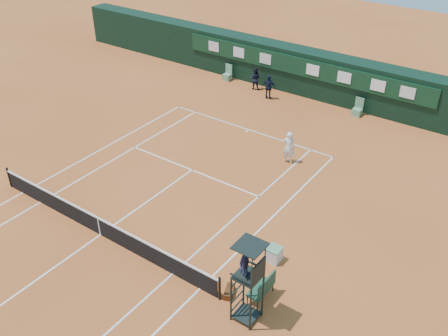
# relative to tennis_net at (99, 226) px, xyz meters

# --- Properties ---
(ground) EXTENTS (90.00, 90.00, 0.00)m
(ground) POSITION_rel_tennis_net_xyz_m (0.00, 0.00, -0.51)
(ground) COLOR #C0622D
(ground) RESTS_ON ground
(court_lines) EXTENTS (11.05, 23.85, 0.01)m
(court_lines) POSITION_rel_tennis_net_xyz_m (0.00, 0.00, -0.50)
(court_lines) COLOR silver
(court_lines) RESTS_ON ground
(tennis_net) EXTENTS (12.90, 0.10, 1.10)m
(tennis_net) POSITION_rel_tennis_net_xyz_m (0.00, 0.00, 0.00)
(tennis_net) COLOR black
(tennis_net) RESTS_ON ground
(back_wall) EXTENTS (40.00, 1.65, 3.00)m
(back_wall) POSITION_rel_tennis_net_xyz_m (0.00, 18.74, 1.00)
(back_wall) COLOR black
(back_wall) RESTS_ON ground
(linesman_chair_left) EXTENTS (0.55, 0.50, 1.15)m
(linesman_chair_left) POSITION_rel_tennis_net_xyz_m (-5.50, 17.48, -0.19)
(linesman_chair_left) COLOR #62956D
(linesman_chair_left) RESTS_ON ground
(linesman_chair_right) EXTENTS (0.55, 0.50, 1.15)m
(linesman_chair_right) POSITION_rel_tennis_net_xyz_m (4.50, 17.48, -0.19)
(linesman_chair_right) COLOR #63986F
(linesman_chair_right) RESTS_ON ground
(umpire_chair) EXTENTS (0.96, 0.95, 3.42)m
(umpire_chair) POSITION_rel_tennis_net_xyz_m (7.67, -0.15, 1.95)
(umpire_chair) COLOR black
(umpire_chair) RESTS_ON ground
(player_bench) EXTENTS (0.56, 1.20, 1.10)m
(player_bench) POSITION_rel_tennis_net_xyz_m (7.70, 0.95, 0.09)
(player_bench) COLOR #1B452D
(player_bench) RESTS_ON ground
(tennis_bag) EXTENTS (0.56, 0.77, 0.27)m
(tennis_bag) POSITION_rel_tennis_net_xyz_m (6.56, 0.41, -0.38)
(tennis_bag) COLOR black
(tennis_bag) RESTS_ON ground
(cooler) EXTENTS (0.57, 0.57, 0.65)m
(cooler) POSITION_rel_tennis_net_xyz_m (6.98, 2.98, -0.18)
(cooler) COLOR silver
(cooler) RESTS_ON ground
(tennis_ball) EXTENTS (0.07, 0.07, 0.07)m
(tennis_ball) POSITION_rel_tennis_net_xyz_m (3.35, 5.31, -0.47)
(tennis_ball) COLOR #D6E535
(tennis_ball) RESTS_ON ground
(player) EXTENTS (0.73, 0.55, 1.81)m
(player) POSITION_rel_tennis_net_xyz_m (3.69, 10.04, 0.40)
(player) COLOR white
(player) RESTS_ON ground
(ball_kid_left) EXTENTS (0.90, 0.79, 1.55)m
(ball_kid_left) POSITION_rel_tennis_net_xyz_m (-2.99, 17.25, 0.27)
(ball_kid_left) COLOR black
(ball_kid_left) RESTS_ON ground
(ball_kid_right) EXTENTS (1.04, 0.63, 1.66)m
(ball_kid_right) POSITION_rel_tennis_net_xyz_m (-1.38, 16.41, 0.32)
(ball_kid_right) COLOR black
(ball_kid_right) RESTS_ON ground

